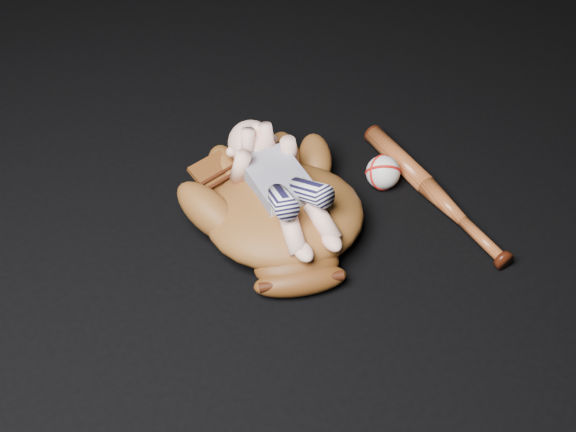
# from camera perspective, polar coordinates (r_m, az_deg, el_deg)

# --- Properties ---
(baseball_glove) EXTENTS (0.53, 0.56, 0.14)m
(baseball_glove) POSITION_cam_1_polar(r_m,az_deg,el_deg) (1.42, -0.28, 0.60)
(baseball_glove) COLOR brown
(baseball_glove) RESTS_ON ground
(newborn_baby) EXTENTS (0.21, 0.38, 0.15)m
(newborn_baby) POSITION_cam_1_polar(r_m,az_deg,el_deg) (1.39, -0.35, 2.55)
(newborn_baby) COLOR #F4B49D
(newborn_baby) RESTS_ON baseball_glove
(baseball_bat) EXTENTS (0.08, 0.47, 0.04)m
(baseball_bat) POSITION_cam_1_polar(r_m,az_deg,el_deg) (1.56, 11.44, 1.83)
(baseball_bat) COLOR brown
(baseball_bat) RESTS_ON ground
(baseball) EXTENTS (0.09, 0.09, 0.07)m
(baseball) POSITION_cam_1_polar(r_m,az_deg,el_deg) (1.57, 7.52, 3.44)
(baseball) COLOR silver
(baseball) RESTS_ON ground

